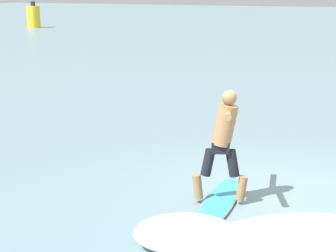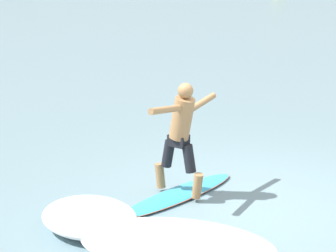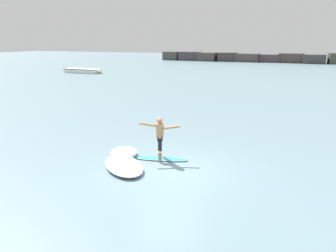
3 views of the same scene
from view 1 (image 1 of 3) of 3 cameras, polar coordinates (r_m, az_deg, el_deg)
name	(u,v)px [view 1 (image 1 of 3)]	position (r m, az deg, el deg)	size (l,w,h in m)	color
ground_plane	(285,197)	(8.79, 11.84, -7.07)	(200.00, 200.00, 0.00)	slate
surfboard	(219,202)	(8.36, 5.18, -7.71)	(2.39, 0.91, 0.20)	#359CC8
surfer	(224,137)	(8.09, 5.69, -1.12)	(1.44, 0.83, 1.64)	#996F46
channel_marker_buoy	(33,17)	(48.98, -13.51, 10.76)	(1.09, 1.09, 2.15)	yellow
wave_foam_at_tail	(186,233)	(7.03, 1.84, -10.83)	(1.53, 1.64, 0.31)	white
wave_foam_at_nose	(289,236)	(7.20, 12.20, -10.88)	(2.56, 2.53, 0.23)	white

